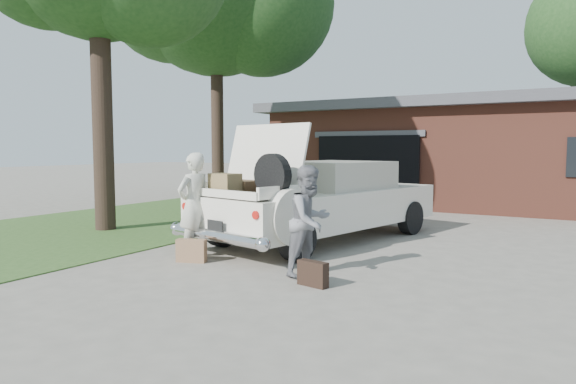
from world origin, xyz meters
The scene contains 8 objects.
ground centered at (0.00, 0.00, 0.00)m, with size 90.00×90.00×0.00m, color gray.
grass_strip centered at (-5.50, 3.00, 0.01)m, with size 6.00×16.00×0.02m, color #2D4C1E.
house centered at (0.98, 11.47, 1.67)m, with size 12.80×7.80×3.30m.
sedan centered at (-0.26, 2.37, 0.80)m, with size 3.24×5.79×2.24m.
woman_left centered at (-1.39, -0.11, 0.87)m, with size 0.64×0.42×1.75m, color beige.
woman_right centered at (0.86, -0.26, 0.79)m, with size 0.77×0.60×1.58m, color gray.
suitcase_left centered at (-1.18, -0.45, 0.18)m, with size 0.48×0.15×0.37m, color #9B704F.
suitcase_right centered at (1.16, -0.75, 0.17)m, with size 0.43×0.14×0.33m, color black.
Camera 1 is at (4.21, -6.67, 1.81)m, focal length 32.00 mm.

